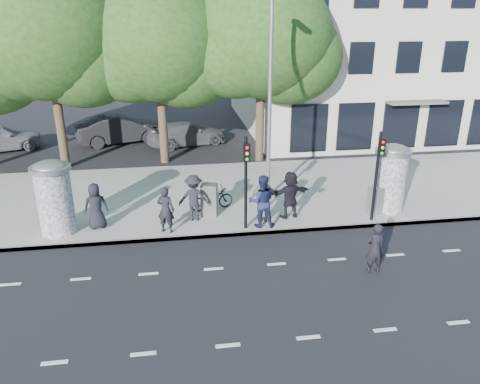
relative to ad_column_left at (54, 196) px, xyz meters
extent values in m
plane|color=black|center=(7.20, -4.50, -1.54)|extent=(120.00, 120.00, 0.00)
cube|color=gray|center=(7.20, 3.00, -1.46)|extent=(40.00, 8.00, 0.15)
cube|color=slate|center=(7.20, -0.95, -1.46)|extent=(40.00, 0.10, 0.16)
cube|color=silver|center=(7.20, -6.70, -1.53)|extent=(32.00, 0.12, 0.01)
cube|color=silver|center=(7.20, -3.10, -1.53)|extent=(32.00, 0.12, 0.01)
cylinder|color=beige|center=(0.00, 0.00, -0.24)|extent=(1.20, 1.20, 2.30)
cylinder|color=slate|center=(0.00, 0.00, 0.99)|extent=(1.36, 1.36, 0.16)
ellipsoid|color=slate|center=(0.00, 0.00, 1.07)|extent=(1.10, 1.10, 0.38)
cylinder|color=beige|center=(12.40, 0.20, -0.24)|extent=(1.20, 1.20, 2.30)
cylinder|color=slate|center=(12.40, 0.20, 0.99)|extent=(1.36, 1.36, 0.16)
ellipsoid|color=slate|center=(12.40, 0.20, 1.07)|extent=(1.10, 1.10, 0.38)
cylinder|color=black|center=(6.60, -0.65, 0.31)|extent=(0.11, 0.11, 3.40)
cube|color=black|center=(6.60, -0.83, 1.51)|extent=(0.22, 0.14, 0.62)
cylinder|color=black|center=(11.40, -0.65, 0.31)|extent=(0.11, 0.11, 3.40)
cube|color=black|center=(11.40, -0.83, 1.51)|extent=(0.22, 0.14, 0.62)
cylinder|color=slate|center=(8.00, 2.20, 2.61)|extent=(0.16, 0.16, 8.00)
cylinder|color=#38281C|center=(-1.30, 8.00, 0.82)|extent=(0.44, 0.44, 4.73)
ellipsoid|color=#1A3D16|center=(-1.30, 8.00, 4.97)|extent=(7.20, 7.20, 6.12)
cylinder|color=#38281C|center=(3.70, 8.20, 0.67)|extent=(0.44, 0.44, 4.41)
ellipsoid|color=#1A3D16|center=(3.70, 8.20, 4.54)|extent=(6.80, 6.80, 5.78)
cylinder|color=#38281C|center=(8.70, 7.80, 0.76)|extent=(0.44, 0.44, 4.59)
ellipsoid|color=#1A3D16|center=(8.70, 7.80, 4.79)|extent=(7.00, 7.00, 5.95)
cube|color=#B8AC9A|center=(19.20, 15.50, 4.46)|extent=(20.00, 15.00, 12.00)
cube|color=black|center=(19.20, 7.95, 0.06)|extent=(18.00, 0.10, 2.60)
cube|color=#59544C|center=(17.20, 7.60, 1.36)|extent=(3.20, 0.90, 0.12)
cube|color=#194C8C|center=(9.70, 7.95, 1.66)|extent=(1.60, 0.06, 0.30)
imported|color=black|center=(1.32, 0.14, -0.54)|extent=(0.91, 0.68, 1.70)
imported|color=black|center=(3.78, -0.54, -0.54)|extent=(0.72, 0.60, 1.70)
imported|color=#1A1F41|center=(7.20, -0.57, -0.41)|extent=(1.02, 0.83, 1.95)
imported|color=black|center=(4.81, 0.34, -0.50)|extent=(1.22, 0.79, 1.77)
imported|color=slate|center=(7.32, -0.24, -0.46)|extent=(1.20, 0.86, 1.85)
imported|color=black|center=(8.40, 0.05, -0.48)|extent=(1.78, 0.95, 1.82)
imported|color=black|center=(10.03, -3.97, -0.73)|extent=(0.60, 0.40, 1.61)
imported|color=black|center=(5.56, 1.22, -0.93)|extent=(1.01, 1.82, 0.91)
cube|color=#5E6062|center=(5.41, 0.70, -0.76)|extent=(0.69, 0.58, 1.25)
cube|color=gray|center=(11.71, -0.15, -0.85)|extent=(0.57, 0.45, 1.08)
imported|color=black|center=(1.11, 12.40, -0.70)|extent=(3.21, 5.37, 1.67)
imported|color=#494C4F|center=(5.01, 11.38, -0.86)|extent=(3.26, 5.04, 1.36)
camera|label=1|loc=(4.14, -15.76, 6.01)|focal=35.00mm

